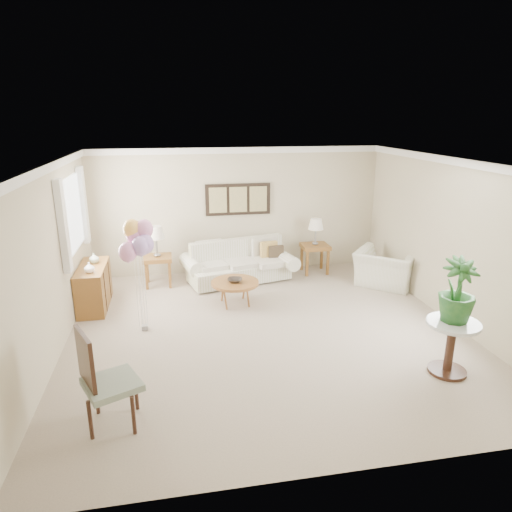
# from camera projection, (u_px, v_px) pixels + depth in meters

# --- Properties ---
(ground_plane) EXTENTS (6.00, 6.00, 0.00)m
(ground_plane) POSITION_uv_depth(u_px,v_px,m) (267.00, 331.00, 7.09)
(ground_plane) COLOR tan
(room_shell) EXTENTS (6.04, 6.04, 2.60)m
(room_shell) POSITION_uv_depth(u_px,v_px,m) (259.00, 229.00, 6.67)
(room_shell) COLOR beige
(room_shell) RESTS_ON ground
(wall_art_triptych) EXTENTS (1.35, 0.06, 0.65)m
(wall_art_triptych) POSITION_uv_depth(u_px,v_px,m) (238.00, 199.00, 9.41)
(wall_art_triptych) COLOR black
(wall_art_triptych) RESTS_ON ground
(sofa) EXTENTS (2.37, 1.27, 0.81)m
(sofa) POSITION_uv_depth(u_px,v_px,m) (239.00, 265.00, 9.19)
(sofa) COLOR white
(sofa) RESTS_ON ground
(end_table_left) EXTENTS (0.55, 0.50, 0.60)m
(end_table_left) POSITION_uv_depth(u_px,v_px,m) (158.00, 261.00, 8.87)
(end_table_left) COLOR brown
(end_table_left) RESTS_ON ground
(end_table_right) EXTENTS (0.56, 0.51, 0.61)m
(end_table_right) POSITION_uv_depth(u_px,v_px,m) (315.00, 249.00, 9.60)
(end_table_right) COLOR brown
(end_table_right) RESTS_ON ground
(lamp_left) EXTENTS (0.34, 0.34, 0.60)m
(lamp_left) POSITION_uv_depth(u_px,v_px,m) (156.00, 233.00, 8.71)
(lamp_left) COLOR gray
(lamp_left) RESTS_ON end_table_left
(lamp_right) EXTENTS (0.32, 0.32, 0.56)m
(lamp_right) POSITION_uv_depth(u_px,v_px,m) (316.00, 225.00, 9.45)
(lamp_right) COLOR gray
(lamp_right) RESTS_ON end_table_right
(coffee_table) EXTENTS (0.84, 0.84, 0.43)m
(coffee_table) POSITION_uv_depth(u_px,v_px,m) (235.00, 283.00, 8.00)
(coffee_table) COLOR brown
(coffee_table) RESTS_ON ground
(decor_bowl) EXTENTS (0.31, 0.31, 0.06)m
(decor_bowl) POSITION_uv_depth(u_px,v_px,m) (235.00, 280.00, 7.96)
(decor_bowl) COLOR #2B241D
(decor_bowl) RESTS_ON coffee_table
(armchair) EXTENTS (1.44, 1.42, 0.70)m
(armchair) POSITION_uv_depth(u_px,v_px,m) (386.00, 268.00, 8.91)
(armchair) COLOR white
(armchair) RESTS_ON ground
(side_table) EXTENTS (0.67, 0.67, 0.72)m
(side_table) POSITION_uv_depth(u_px,v_px,m) (452.00, 335.00, 5.81)
(side_table) COLOR silver
(side_table) RESTS_ON ground
(potted_plant) EXTENTS (0.47, 0.47, 0.83)m
(potted_plant) POSITION_uv_depth(u_px,v_px,m) (457.00, 290.00, 5.67)
(potted_plant) COLOR #195023
(potted_plant) RESTS_ON side_table
(accent_chair) EXTENTS (0.72, 0.71, 1.10)m
(accent_chair) POSITION_uv_depth(u_px,v_px,m) (103.00, 378.00, 4.80)
(accent_chair) COLOR gray
(accent_chair) RESTS_ON ground
(credenza) EXTENTS (0.46, 1.20, 0.74)m
(credenza) POSITION_uv_depth(u_px,v_px,m) (94.00, 287.00, 7.91)
(credenza) COLOR brown
(credenza) RESTS_ON ground
(vase_white) EXTENTS (0.17, 0.17, 0.17)m
(vase_white) POSITION_uv_depth(u_px,v_px,m) (89.00, 268.00, 7.47)
(vase_white) COLOR white
(vase_white) RESTS_ON credenza
(vase_sage) EXTENTS (0.21, 0.21, 0.18)m
(vase_sage) POSITION_uv_depth(u_px,v_px,m) (94.00, 258.00, 7.96)
(vase_sage) COLOR #B0C1A3
(vase_sage) RESTS_ON credenza
(balloon_cluster) EXTENTS (0.51, 0.46, 1.76)m
(balloon_cluster) POSITION_uv_depth(u_px,v_px,m) (137.00, 240.00, 6.73)
(balloon_cluster) COLOR gray
(balloon_cluster) RESTS_ON ground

